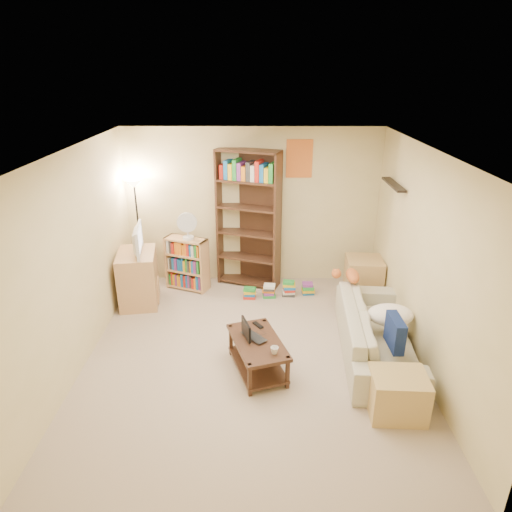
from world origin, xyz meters
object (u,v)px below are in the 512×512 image
object	(u,v)px
mug	(274,350)
tall_bookshelf	(248,216)
tabby_cat	(350,275)
laptop	(257,335)
short_bookshelf	(187,264)
tv_stand	(138,278)
coffee_table	(258,351)
desk_fan	(187,225)
end_cabinet	(397,395)
side_table	(363,278)
floor_lamp	(136,202)
television	(134,240)
sofa	(377,332)

from	to	relation	value
mug	tall_bookshelf	xyz separation A→B (m)	(-0.33, 2.61, 0.71)
tabby_cat	laptop	distance (m)	1.69
short_bookshelf	tv_stand	bearing A→B (deg)	-121.89
mug	tall_bookshelf	bearing A→B (deg)	97.24
tabby_cat	short_bookshelf	xyz separation A→B (m)	(-2.38, 1.00, -0.26)
coffee_table	desk_fan	size ratio (longest dim) A/B	2.39
mug	end_cabinet	world-z (taller)	mug
laptop	mug	distance (m)	0.40
tall_bookshelf	side_table	distance (m)	2.02
tabby_cat	side_table	xyz separation A→B (m)	(0.38, 0.74, -0.38)
tall_bookshelf	desk_fan	xyz separation A→B (m)	(-0.93, -0.22, -0.07)
short_bookshelf	end_cabinet	bearing A→B (deg)	-26.57
short_bookshelf	end_cabinet	size ratio (longest dim) A/B	1.53
end_cabinet	laptop	bearing A→B (deg)	150.75
end_cabinet	side_table	bearing A→B (deg)	85.48
tall_bookshelf	floor_lamp	distance (m)	1.76
coffee_table	television	xyz separation A→B (m)	(-1.79, 1.69, 0.75)
tabby_cat	coffee_table	size ratio (longest dim) A/B	0.47
mug	tv_stand	distance (m)	2.77
coffee_table	mug	distance (m)	0.37
coffee_table	mug	size ratio (longest dim) A/B	11.00
coffee_table	side_table	world-z (taller)	side_table
mug	television	distance (m)	2.82
television	desk_fan	size ratio (longest dim) A/B	1.64
coffee_table	end_cabinet	world-z (taller)	end_cabinet
coffee_table	floor_lamp	xyz separation A→B (m)	(-1.89, 2.35, 1.13)
television	end_cabinet	size ratio (longest dim) A/B	1.27
short_bookshelf	desk_fan	xyz separation A→B (m)	(0.05, -0.04, 0.66)
tv_stand	television	size ratio (longest dim) A/B	1.14
tv_stand	floor_lamp	size ratio (longest dim) A/B	0.46
mug	floor_lamp	bearing A→B (deg)	128.45
coffee_table	tv_stand	distance (m)	2.46
television	end_cabinet	bearing A→B (deg)	-135.70
coffee_table	side_table	bearing A→B (deg)	31.83
tv_stand	end_cabinet	xyz separation A→B (m)	(3.21, -2.40, -0.17)
desk_fan	end_cabinet	world-z (taller)	desk_fan
tall_bookshelf	floor_lamp	bearing A→B (deg)	-160.45
sofa	television	size ratio (longest dim) A/B	3.02
short_bookshelf	desk_fan	size ratio (longest dim) A/B	1.98
coffee_table	tv_stand	bearing A→B (deg)	118.89
floor_lamp	short_bookshelf	bearing A→B (deg)	-13.26
sofa	floor_lamp	xyz separation A→B (m)	(-3.35, 1.99, 1.09)
tv_stand	short_bookshelf	distance (m)	0.82
coffee_table	tall_bookshelf	size ratio (longest dim) A/B	0.47
tabby_cat	side_table	size ratio (longest dim) A/B	0.78
floor_lamp	coffee_table	bearing A→B (deg)	-51.28
laptop	tv_stand	size ratio (longest dim) A/B	0.50
tall_bookshelf	short_bookshelf	world-z (taller)	tall_bookshelf
tall_bookshelf	short_bookshelf	xyz separation A→B (m)	(-0.98, -0.18, -0.73)
tabby_cat	short_bookshelf	size ratio (longest dim) A/B	0.56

